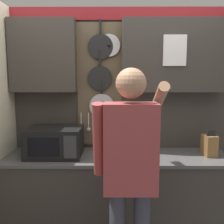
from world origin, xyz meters
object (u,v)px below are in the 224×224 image
object	(u,v)px
knife_block	(209,145)
person	(130,165)
utensil_crock	(128,147)
microwave	(55,141)

from	to	relation	value
knife_block	person	bearing A→B (deg)	-141.96
utensil_crock	person	bearing A→B (deg)	-92.19
utensil_crock	knife_block	bearing A→B (deg)	-0.14
utensil_crock	microwave	bearing A→B (deg)	-179.79
utensil_crock	person	xyz separation A→B (m)	(-0.02, -0.64, 0.04)
microwave	person	bearing A→B (deg)	-42.57
microwave	knife_block	size ratio (longest dim) A/B	1.95
microwave	utensil_crock	xyz separation A→B (m)	(0.72, 0.00, -0.05)
knife_block	utensil_crock	xyz separation A→B (m)	(-0.79, 0.00, -0.02)
knife_block	utensil_crock	world-z (taller)	utensil_crock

